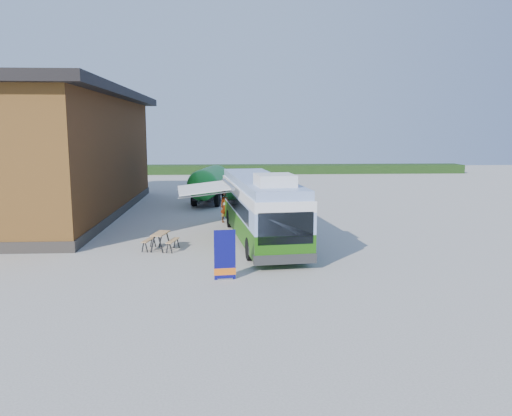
{
  "coord_description": "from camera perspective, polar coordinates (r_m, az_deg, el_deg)",
  "views": [
    {
      "loc": [
        -0.0,
        -20.86,
        5.14
      ],
      "look_at": [
        1.34,
        2.84,
        1.4
      ],
      "focal_mm": 35.0,
      "sensor_mm": 36.0,
      "label": 1
    }
  ],
  "objects": [
    {
      "name": "barn",
      "position": [
        32.63,
        -22.12,
        5.58
      ],
      "size": [
        9.6,
        21.2,
        7.5
      ],
      "color": "brown",
      "rests_on": "ground"
    },
    {
      "name": "bus",
      "position": [
        23.28,
        0.43,
        0.26
      ],
      "size": [
        3.55,
        11.25,
        3.4
      ],
      "rotation": [
        0.0,
        0.0,
        0.11
      ],
      "color": "#2A6B11",
      "rests_on": "ground"
    },
    {
      "name": "picnic_table",
      "position": [
        21.84,
        -10.85,
        -3.3
      ],
      "size": [
        1.55,
        1.43,
        0.76
      ],
      "rotation": [
        0.0,
        0.0,
        -0.22
      ],
      "color": "tan",
      "rests_on": "ground"
    },
    {
      "name": "hedge",
      "position": [
        59.58,
        4.49,
        4.46
      ],
      "size": [
        40.0,
        3.0,
        1.0
      ],
      "primitive_type": "cube",
      "color": "#264419",
      "rests_on": "ground"
    },
    {
      "name": "banner",
      "position": [
        17.3,
        -3.58,
        -5.88
      ],
      "size": [
        0.76,
        0.24,
        1.75
      ],
      "rotation": [
        0.0,
        0.0,
        0.11
      ],
      "color": "#0C0C5E",
      "rests_on": "ground"
    },
    {
      "name": "ground",
      "position": [
        21.48,
        -3.16,
        -4.9
      ],
      "size": [
        100.0,
        100.0,
        0.0
      ],
      "primitive_type": "plane",
      "color": "#BCB7AD",
      "rests_on": "ground"
    },
    {
      "name": "slurry_tanker",
      "position": [
        34.98,
        -5.31,
        2.9
      ],
      "size": [
        2.84,
        6.85,
        2.56
      ],
      "rotation": [
        0.0,
        0.0,
        -0.18
      ],
      "color": "#1B962A",
      "rests_on": "ground"
    },
    {
      "name": "person_b",
      "position": [
        33.05,
        -0.31,
        1.66
      ],
      "size": [
        0.86,
        1.03,
        1.89
      ],
      "primitive_type": "imported",
      "rotation": [
        0.0,
        0.0,
        -1.74
      ],
      "color": "#999999",
      "rests_on": "ground"
    },
    {
      "name": "awning",
      "position": [
        23.19,
        -5.57,
        2.32
      ],
      "size": [
        2.8,
        4.07,
        0.5
      ],
      "rotation": [
        0.0,
        0.0,
        0.11
      ],
      "color": "white",
      "rests_on": "ground"
    },
    {
      "name": "person_a",
      "position": [
        27.9,
        -3.47,
        0.18
      ],
      "size": [
        0.77,
        0.66,
        1.79
      ],
      "primitive_type": "imported",
      "rotation": [
        0.0,
        0.0,
        0.43
      ],
      "color": "#999999",
      "rests_on": "ground"
    }
  ]
}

